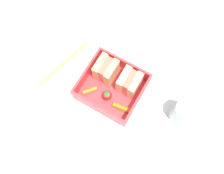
{
  "coord_description": "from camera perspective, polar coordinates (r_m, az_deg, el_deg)",
  "views": [
    {
      "loc": [
        10.1,
        -17.44,
        64.0
      ],
      "look_at": [
        0.0,
        0.0,
        2.7
      ],
      "focal_mm": 40.0,
      "sensor_mm": 36.0,
      "label": 1
    }
  ],
  "objects": [
    {
      "name": "carrot_stick_left",
      "position": [
        0.65,
        -5.1,
        -0.77
      ],
      "size": [
        3.44,
        3.78,
        1.15
      ],
      "primitive_type": "cylinder",
      "rotation": [
        1.57,
        0.0,
        2.44
      ],
      "color": "orange",
      "rests_on": "bento_tray"
    },
    {
      "name": "bento_tray",
      "position": [
        0.67,
        0.0,
        -0.56
      ],
      "size": [
        15.59,
        14.26,
        1.2
      ],
      "primitive_type": "cube",
      "color": "#E73F45",
      "rests_on": "ground_plane"
    },
    {
      "name": "chopstick_pair",
      "position": [
        0.71,
        -10.94,
        5.47
      ],
      "size": [
        6.05,
        18.08,
        0.7
      ],
      "color": "tan",
      "rests_on": "ground_plane"
    },
    {
      "name": "strawberry_far_left",
      "position": [
        0.64,
        -1.3,
        -1.84
      ],
      "size": [
        2.59,
        2.59,
        3.19
      ],
      "color": "red",
      "rests_on": "bento_tray"
    },
    {
      "name": "carrot_stick_far_left",
      "position": [
        0.64,
        2.18,
        -4.7
      ],
      "size": [
        4.86,
        1.86,
        1.29
      ],
      "primitive_type": "cylinder",
      "rotation": [
        1.57,
        0.0,
        1.7
      ],
      "color": "orange",
      "rests_on": "bento_tray"
    },
    {
      "name": "bento_rim",
      "position": [
        0.64,
        0.0,
        0.22
      ],
      "size": [
        15.59,
        14.26,
        4.58
      ],
      "color": "#E73F45",
      "rests_on": "bento_tray"
    },
    {
      "name": "ground_plane",
      "position": [
        0.68,
        0.0,
        -0.97
      ],
      "size": [
        120.0,
        120.0,
        2.0
      ],
      "primitive_type": "cube",
      "color": "silver"
    },
    {
      "name": "sandwich_left",
      "position": [
        0.64,
        -1.41,
        3.97
      ],
      "size": [
        4.93,
        5.61,
        6.27
      ],
      "color": "#DEBC7D",
      "rests_on": "bento_tray"
    },
    {
      "name": "sandwich_center_left",
      "position": [
        0.63,
        3.97,
        1.06
      ],
      "size": [
        4.93,
        5.61,
        6.27
      ],
      "color": "#EFC390",
      "rests_on": "bento_tray"
    },
    {
      "name": "drinking_glass",
      "position": [
        0.64,
        15.74,
        -5.68
      ],
      "size": [
        5.05,
        5.05,
        8.06
      ],
      "primitive_type": "cylinder",
      "color": "silver",
      "rests_on": "ground_plane"
    }
  ]
}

